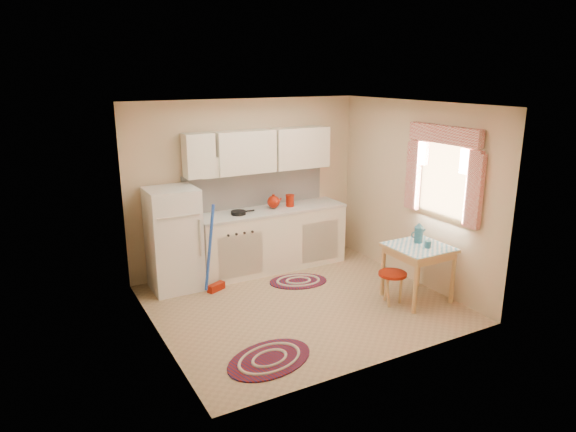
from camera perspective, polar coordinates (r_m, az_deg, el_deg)
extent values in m
plane|color=tan|center=(6.67, 1.40, -9.69)|extent=(3.60, 3.60, 0.00)
cube|color=silver|center=(6.03, 1.56, 12.30)|extent=(3.60, 3.20, 0.04)
cube|color=#CFB18C|center=(7.62, -4.57, 3.47)|extent=(3.60, 0.04, 2.50)
cube|color=#CFB18C|center=(4.97, 10.77, -3.43)|extent=(3.60, 0.04, 2.50)
cube|color=#CFB18C|center=(5.58, -14.72, -1.55)|extent=(0.04, 3.20, 2.50)
cube|color=#CFB18C|center=(7.28, 13.85, 2.48)|extent=(0.04, 3.20, 2.50)
cube|color=white|center=(7.67, -3.66, 3.15)|extent=(2.25, 0.03, 0.55)
cube|color=white|center=(7.43, -3.25, 7.26)|extent=(2.25, 0.33, 0.60)
cube|color=white|center=(6.82, 16.98, 3.96)|extent=(0.04, 0.85, 0.95)
cube|color=white|center=(7.04, -12.59, -2.55)|extent=(0.65, 0.60, 1.40)
cube|color=white|center=(7.67, -1.85, -2.67)|extent=(2.25, 0.60, 0.88)
cube|color=silver|center=(7.54, -1.88, 0.65)|extent=(2.27, 0.62, 0.04)
cylinder|color=black|center=(7.26, -5.54, 0.36)|extent=(0.21, 0.21, 0.05)
cylinder|color=#961705|center=(7.66, 0.22, 1.66)|extent=(0.15, 0.15, 0.16)
cube|color=#DEAE6F|center=(6.86, 14.17, -6.15)|extent=(0.72, 0.72, 0.72)
cylinder|color=#961705|center=(6.71, 11.46, -7.86)|extent=(0.39, 0.39, 0.42)
cylinder|color=#28637C|center=(6.68, 15.27, -3.07)|extent=(0.11, 0.11, 0.10)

